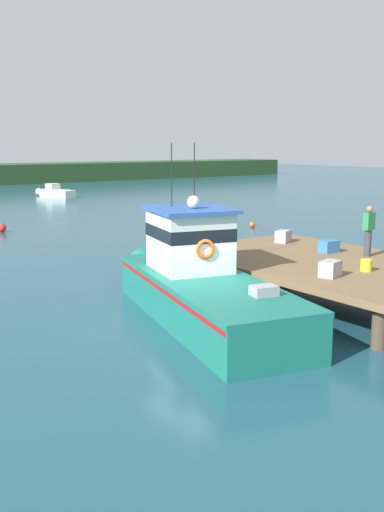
% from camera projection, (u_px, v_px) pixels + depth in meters
% --- Properties ---
extents(ground_plane, '(200.00, 200.00, 0.00)m').
position_uv_depth(ground_plane, '(200.00, 323.00, 15.59)').
color(ground_plane, '#1E4C5B').
extents(dock, '(6.00, 9.00, 1.20)m').
position_uv_depth(dock, '(321.00, 263.00, 18.17)').
color(dock, '#4C3D2D').
rests_on(dock, ground).
extents(main_fishing_boat, '(4.45, 9.94, 4.80)m').
position_uv_depth(main_fishing_boat, '(198.00, 281.00, 16.02)').
color(main_fishing_boat, '#196B5B').
rests_on(main_fishing_boat, ground).
extents(crate_single_far, '(0.63, 0.48, 0.40)m').
position_uv_depth(crate_single_far, '(329.00, 246.00, 19.25)').
color(crate_single_far, '#3370B2').
rests_on(crate_single_far, dock).
extents(crate_stack_mid_dock, '(0.70, 0.59, 0.44)m').
position_uv_depth(crate_stack_mid_dock, '(330.00, 269.00, 15.67)').
color(crate_stack_mid_dock, '#9E9EA3').
rests_on(crate_stack_mid_dock, dock).
extents(crate_single_by_cleat, '(0.72, 0.64, 0.45)m').
position_uv_depth(crate_single_by_cleat, '(283.00, 236.00, 21.26)').
color(crate_single_by_cleat, '#9E9EA3').
rests_on(crate_single_by_cleat, dock).
extents(bait_bucket, '(0.32, 0.32, 0.34)m').
position_uv_depth(bait_bucket, '(366.00, 265.00, 16.37)').
color(bait_bucket, yellow).
rests_on(bait_bucket, dock).
extents(deckhand_by_the_boat, '(0.36, 0.22, 1.63)m').
position_uv_depth(deckhand_by_the_boat, '(369.00, 230.00, 18.46)').
color(deckhand_by_the_boat, '#383842').
rests_on(deckhand_by_the_boat, dock).
extents(moored_boat_outer_mooring, '(2.13, 4.97, 1.24)m').
position_uv_depth(moored_boat_outer_mooring, '(55.00, 192.00, 53.53)').
color(moored_boat_outer_mooring, white).
rests_on(moored_boat_outer_mooring, ground).
extents(mooring_buoy_channel_marker, '(0.33, 0.33, 0.33)m').
position_uv_depth(mooring_buoy_channel_marker, '(252.00, 225.00, 33.70)').
color(mooring_buoy_channel_marker, '#EA5B19').
rests_on(mooring_buoy_channel_marker, ground).
extents(mooring_buoy_inshore, '(0.47, 0.47, 0.47)m').
position_uv_depth(mooring_buoy_inshore, '(2.00, 228.00, 31.83)').
color(mooring_buoy_inshore, red).
rests_on(mooring_buoy_inshore, ground).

